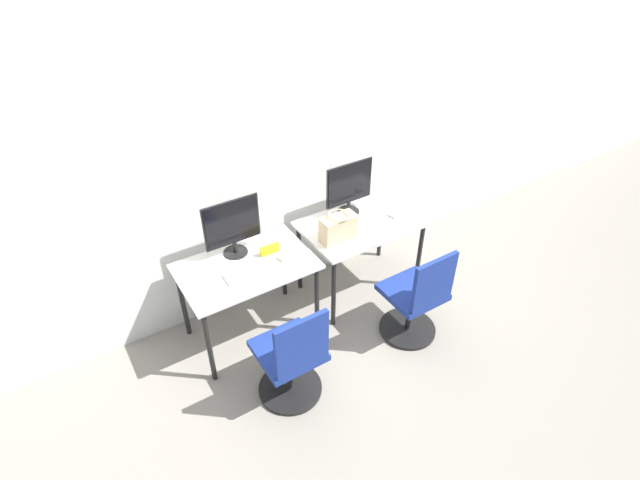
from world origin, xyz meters
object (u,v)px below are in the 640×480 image
keyboard_right (368,227)px  handbag (338,228)px  office_chair_right (416,302)px  monitor_right (349,187)px  monitor_left (232,226)px  mouse_right (393,215)px  office_chair_left (292,361)px  keyboard_left (251,271)px  mouse_left (281,257)px

keyboard_right → handbag: bearing=-178.6°
office_chair_right → handbag: (-0.34, 0.64, 0.48)m
monitor_right → monitor_left: bearing=-179.5°
mouse_right → monitor_left: bearing=169.4°
monitor_left → office_chair_left: monitor_left is taller
keyboard_right → handbag: handbag is taller
keyboard_left → monitor_left: bearing=90.0°
keyboard_left → monitor_right: (1.10, 0.29, 0.24)m
keyboard_left → handbag: 0.79m
mouse_left → monitor_right: size_ratio=0.19×
office_chair_left → keyboard_right: size_ratio=2.19×
office_chair_left → monitor_right: (1.12, 0.93, 0.61)m
keyboard_left → office_chair_right: office_chair_right is taller
monitor_right → mouse_right: monitor_right is taller
monitor_left → keyboard_right: (1.10, -0.28, -0.24)m
monitor_left → office_chair_right: monitor_left is taller
monitor_left → keyboard_left: monitor_left is taller
mouse_right → handbag: (-0.59, -0.03, 0.10)m
mouse_left → office_chair_left: (-0.29, -0.66, -0.38)m
office_chair_left → handbag: bearing=38.1°
office_chair_left → mouse_right: (1.40, 0.67, 0.38)m
monitor_right → office_chair_right: 1.12m
office_chair_left → office_chair_right: size_ratio=1.00×
monitor_right → office_chair_right: size_ratio=0.53×
office_chair_right → monitor_right: bearing=91.8°
monitor_left → office_chair_right: 1.58m
keyboard_left → handbag: handbag is taller
mouse_right → keyboard_right: bearing=-175.7°
keyboard_right → handbag: 0.33m
keyboard_left → mouse_right: size_ratio=4.59×
monitor_left → office_chair_right: (1.13, -0.93, -0.61)m
monitor_left → monitor_right: bearing=0.5°
office_chair_left → office_chair_right: bearing=-0.1°
monitor_left → mouse_right: (1.38, -0.26, -0.24)m
keyboard_right → mouse_right: size_ratio=4.59×
monitor_left → handbag: (0.79, -0.29, -0.14)m
mouse_right → handbag: 0.60m
keyboard_left → office_chair_right: (1.13, -0.64, -0.37)m
monitor_right → mouse_right: size_ratio=5.33×
monitor_right → keyboard_right: 0.38m
mouse_left → office_chair_left: size_ratio=0.10×
mouse_right → office_chair_right: (-0.26, -0.67, -0.38)m
handbag → keyboard_right: bearing=1.4°
handbag → mouse_left: bearing=177.3°
keyboard_left → mouse_left: mouse_left is taller
office_chair_left → office_chair_right: 1.15m
mouse_left → mouse_right: bearing=0.2°
monitor_left → mouse_right: size_ratio=5.33×
monitor_left → handbag: bearing=-20.0°
monitor_right → mouse_left: bearing=-161.7°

